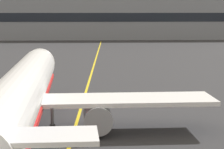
# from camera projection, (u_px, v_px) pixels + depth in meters

# --- Properties ---
(taxiway_centreline) EXTENTS (9.15, 179.80, 0.01)m
(taxiway_centreline) POSITION_uv_depth(u_px,v_px,m) (85.00, 96.00, 54.77)
(taxiway_centreline) COLOR yellow
(taxiway_centreline) RESTS_ON ground
(airliner_foreground) EXTENTS (32.11, 41.47, 11.65)m
(airliner_foreground) POSITION_uv_depth(u_px,v_px,m) (21.00, 94.00, 37.52)
(airliner_foreground) COLOR white
(airliner_foreground) RESTS_ON ground
(safety_cone_by_nose_gear) EXTENTS (0.44, 0.44, 0.55)m
(safety_cone_by_nose_gear) POSITION_uv_depth(u_px,v_px,m) (40.00, 95.00, 54.23)
(safety_cone_by_nose_gear) COLOR orange
(safety_cone_by_nose_gear) RESTS_ON ground
(terminal_building) EXTENTS (123.54, 12.40, 14.30)m
(terminal_building) POSITION_uv_depth(u_px,v_px,m) (75.00, 18.00, 153.99)
(terminal_building) COLOR gray
(terminal_building) RESTS_ON ground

